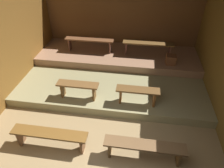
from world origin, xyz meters
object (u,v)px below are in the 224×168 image
object	(u,v)px
bench_middle_left	(89,41)
bench_lower_left	(78,87)
bench_floor_left	(50,135)
bench_lower_right	(138,93)
wooden_crate_middle	(171,60)
bench_middle_right	(148,45)
bench_floor_right	(144,147)

from	to	relation	value
bench_middle_left	bench_lower_left	bearing A→B (deg)	-84.47
bench_floor_left	bench_lower_right	world-z (taller)	bench_lower_right
bench_lower_right	bench_middle_left	world-z (taller)	bench_middle_left
bench_middle_left	wooden_crate_middle	size ratio (longest dim) A/B	5.71
bench_floor_left	bench_lower_right	size ratio (longest dim) A/B	1.50
bench_floor_left	bench_middle_right	distance (m)	4.34
bench_lower_right	bench_lower_left	bearing A→B (deg)	180.00
bench_floor_left	bench_lower_left	size ratio (longest dim) A/B	1.50
bench_floor_right	bench_lower_left	bearing A→B (deg)	140.85
bench_middle_left	wooden_crate_middle	bearing A→B (deg)	-9.86
bench_floor_right	bench_lower_right	xyz separation A→B (m)	(-0.22, 1.49, 0.22)
bench_floor_right	bench_middle_right	size ratio (longest dim) A/B	0.98
bench_middle_right	wooden_crate_middle	distance (m)	0.94
bench_lower_left	bench_middle_right	world-z (taller)	bench_middle_right
bench_floor_right	bench_middle_left	bearing A→B (deg)	118.46
bench_floor_left	bench_middle_left	distance (m)	3.83
wooden_crate_middle	bench_lower_right	bearing A→B (deg)	-118.59
bench_middle_left	bench_middle_right	size ratio (longest dim) A/B	1.00
bench_middle_right	bench_middle_left	bearing A→B (deg)	180.00
bench_floor_left	bench_middle_right	bearing A→B (deg)	61.54
bench_lower_left	bench_middle_left	size ratio (longest dim) A/B	0.65
bench_lower_left	bench_floor_right	bearing A→B (deg)	-39.15
bench_lower_left	bench_middle_right	size ratio (longest dim) A/B	0.65
bench_lower_left	wooden_crate_middle	bearing A→B (deg)	34.91
bench_lower_left	bench_lower_right	world-z (taller)	same
bench_lower_right	bench_middle_left	size ratio (longest dim) A/B	0.65
bench_floor_right	bench_middle_left	world-z (taller)	bench_middle_left
bench_lower_left	bench_lower_right	bearing A→B (deg)	0.00
bench_floor_right	bench_lower_right	size ratio (longest dim) A/B	1.50
bench_floor_right	bench_middle_right	world-z (taller)	bench_middle_right
bench_lower_right	bench_middle_right	xyz separation A→B (m)	(0.22, 2.30, 0.27)
bench_floor_right	bench_middle_left	distance (m)	4.34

